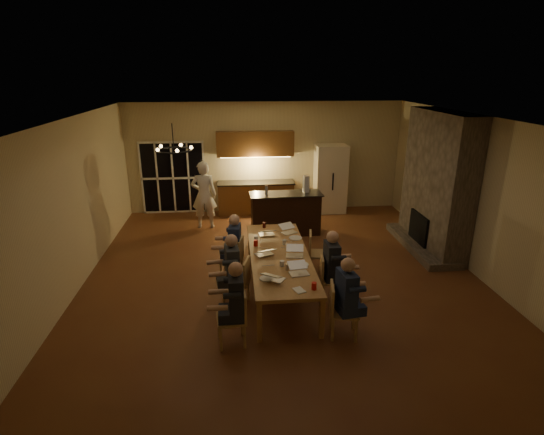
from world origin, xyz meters
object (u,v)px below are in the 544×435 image
at_px(person_right_mid, 331,267).
at_px(standing_person, 204,195).
at_px(chair_left_mid, 236,282).
at_px(mug_front, 282,263).
at_px(laptop_c, 264,249).
at_px(laptop_f, 289,228).
at_px(laptop_b, 299,268).
at_px(person_left_far, 235,247).
at_px(laptop_e, 267,230).
at_px(person_left_mid, 232,271).
at_px(mug_back, 256,239).
at_px(person_left_near, 237,304).
at_px(can_cola, 264,225).
at_px(person_right_near, 346,299).
at_px(bar_bottle, 266,190).
at_px(bar_island, 286,214).
at_px(chair_right_near, 344,311).
at_px(laptop_a, 274,273).
at_px(plate_far, 295,238).
at_px(can_silver, 287,267).
at_px(chair_left_near, 231,318).
at_px(mug_mid, 284,242).
at_px(plate_near, 302,265).
at_px(chair_right_far, 320,253).
at_px(refrigerator, 330,179).
at_px(redcup_mid, 256,243).
at_px(chair_right_mid, 332,279).
at_px(plate_left, 266,278).
at_px(laptop_d, 295,251).
at_px(redcup_near, 314,286).

bearing_deg(person_right_mid, standing_person, 29.89).
relative_size(chair_left_mid, mug_front, 8.90).
relative_size(laptop_c, laptop_f, 1.00).
bearing_deg(laptop_b, person_left_far, 119.17).
xyz_separation_m(chair_left_mid, laptop_e, (0.67, 1.47, 0.42)).
height_order(person_left_mid, mug_back, person_left_mid).
distance_m(person_left_near, can_cola, 3.15).
bearing_deg(person_right_near, standing_person, 16.77).
distance_m(person_right_near, bar_bottle, 4.65).
distance_m(bar_island, chair_right_near, 4.58).
height_order(person_left_near, person_left_mid, same).
relative_size(laptop_a, bar_bottle, 1.33).
bearing_deg(plate_far, person_left_near, -117.59).
distance_m(laptop_a, laptop_e, 2.02).
height_order(can_silver, bar_bottle, bar_bottle).
bearing_deg(chair_left_near, mug_mid, 147.25).
distance_m(standing_person, laptop_f, 3.20).
height_order(laptop_f, plate_near, laptop_f).
bearing_deg(person_left_mid, chair_left_mid, 126.61).
bearing_deg(can_silver, person_left_mid, 169.63).
bearing_deg(can_silver, chair_right_far, 57.14).
distance_m(refrigerator, person_right_mid, 5.34).
xyz_separation_m(person_left_mid, redcup_mid, (0.47, 0.95, 0.12)).
bearing_deg(standing_person, chair_right_far, 131.76).
bearing_deg(mug_mid, bar_bottle, 93.79).
bearing_deg(chair_right_mid, person_left_near, 129.79).
bearing_deg(laptop_f, plate_left, -132.38).
bearing_deg(bar_island, person_left_mid, -113.66).
relative_size(laptop_d, plate_near, 1.31).
distance_m(laptop_c, laptop_d, 0.58).
relative_size(chair_right_far, laptop_c, 2.78).
bearing_deg(person_right_near, laptop_d, 12.61).
bearing_deg(mug_back, laptop_c, -81.07).
relative_size(chair_left_near, chair_right_far, 1.00).
distance_m(laptop_b, laptop_d, 0.73).
xyz_separation_m(chair_right_mid, bar_bottle, (-0.93, 3.40, 0.76)).
xyz_separation_m(person_left_near, laptop_d, (1.11, 1.51, 0.17)).
relative_size(bar_island, bar_bottle, 7.65).
xyz_separation_m(redcup_near, can_silver, (-0.34, 0.72, 0.00)).
xyz_separation_m(person_left_far, can_silver, (0.89, -1.23, 0.12)).
bearing_deg(bar_bottle, chair_right_near, -79.07).
height_order(person_left_mid, laptop_f, person_left_mid).
distance_m(redcup_near, plate_near, 0.90).
bearing_deg(can_cola, redcup_near, -78.60).
xyz_separation_m(laptop_b, laptop_f, (0.08, 1.93, 0.00)).
bearing_deg(chair_right_near, refrigerator, -1.49).
bearing_deg(laptop_e, laptop_c, 75.09).
height_order(laptop_f, plate_far, laptop_f).
height_order(person_left_far, mug_back, person_left_far).
height_order(laptop_b, laptop_c, same).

